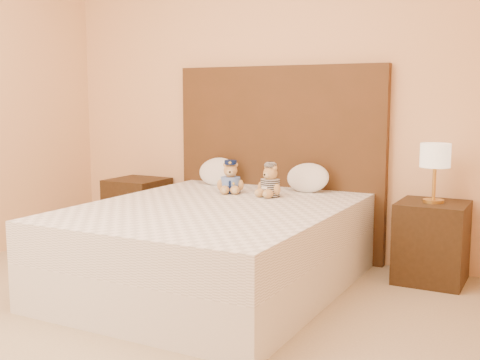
# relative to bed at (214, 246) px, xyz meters

# --- Properties ---
(ground) EXTENTS (4.00, 4.50, 0.00)m
(ground) POSITION_rel_bed_xyz_m (0.00, -1.20, -0.28)
(ground) COLOR tan
(ground) RESTS_ON ground
(bed) EXTENTS (1.60, 2.00, 0.55)m
(bed) POSITION_rel_bed_xyz_m (0.00, 0.00, 0.00)
(bed) COLOR white
(bed) RESTS_ON ground
(headboard) EXTENTS (1.75, 0.08, 1.50)m
(headboard) POSITION_rel_bed_xyz_m (0.00, 1.01, 0.47)
(headboard) COLOR #4E2E17
(headboard) RESTS_ON ground
(nightstand_left) EXTENTS (0.45, 0.45, 0.55)m
(nightstand_left) POSITION_rel_bed_xyz_m (-1.25, 0.80, -0.00)
(nightstand_left) COLOR #342110
(nightstand_left) RESTS_ON ground
(nightstand_right) EXTENTS (0.45, 0.45, 0.55)m
(nightstand_right) POSITION_rel_bed_xyz_m (1.25, 0.80, -0.00)
(nightstand_right) COLOR #342110
(nightstand_right) RESTS_ON ground
(lamp) EXTENTS (0.20, 0.20, 0.40)m
(lamp) POSITION_rel_bed_xyz_m (1.25, 0.80, 0.57)
(lamp) COLOR gold
(lamp) RESTS_ON nightstand_right
(teddy_police) EXTENTS (0.27, 0.27, 0.24)m
(teddy_police) POSITION_rel_bed_xyz_m (-0.16, 0.51, 0.40)
(teddy_police) COLOR #A78041
(teddy_police) RESTS_ON bed
(teddy_prisoner) EXTENTS (0.25, 0.25, 0.23)m
(teddy_prisoner) POSITION_rel_bed_xyz_m (0.17, 0.49, 0.39)
(teddy_prisoner) COLOR #A78041
(teddy_prisoner) RESTS_ON bed
(pillow_left) EXTENTS (0.34, 0.22, 0.24)m
(pillow_left) POSITION_rel_bed_xyz_m (-0.45, 0.83, 0.39)
(pillow_left) COLOR white
(pillow_left) RESTS_ON bed
(pillow_right) EXTENTS (0.33, 0.22, 0.23)m
(pillow_right) POSITION_rel_bed_xyz_m (0.33, 0.83, 0.39)
(pillow_right) COLOR white
(pillow_right) RESTS_ON bed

